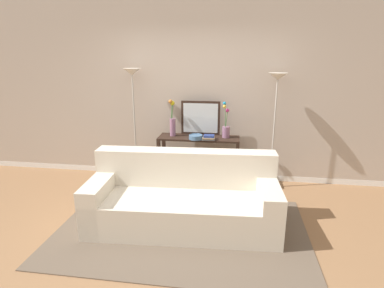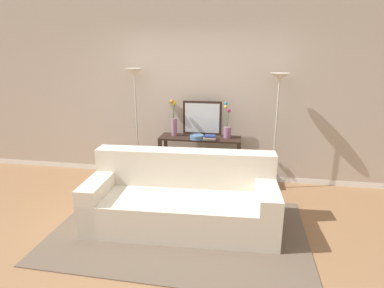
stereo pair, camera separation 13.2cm
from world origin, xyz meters
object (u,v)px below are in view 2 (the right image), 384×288
(book_stack, at_px, (210,138))
(book_row_under_console, at_px, (178,179))
(couch, at_px, (182,201))
(floor_lamp_left, at_px, (135,94))
(floor_lamp_right, at_px, (278,100))
(wall_mirror, at_px, (202,118))
(console_table, at_px, (200,152))
(vase_tall_flowers, at_px, (174,120))
(fruit_bowl, at_px, (197,137))
(vase_short_flowers, at_px, (227,128))

(book_stack, distance_m, book_row_under_console, 0.94)
(couch, xyz_separation_m, book_row_under_console, (-0.33, 1.25, -0.26))
(couch, xyz_separation_m, floor_lamp_left, (-1.01, 1.30, 1.12))
(floor_lamp_right, height_order, wall_mirror, floor_lamp_right)
(console_table, height_order, floor_lamp_left, floor_lamp_left)
(wall_mirror, relative_size, book_row_under_console, 1.98)
(console_table, distance_m, floor_lamp_left, 1.37)
(floor_lamp_right, relative_size, book_row_under_console, 5.70)
(couch, height_order, console_table, couch)
(vase_tall_flowers, bearing_deg, wall_mirror, 17.70)
(floor_lamp_left, height_order, book_row_under_console, floor_lamp_left)
(floor_lamp_left, relative_size, fruit_bowl, 8.71)
(vase_short_flowers, height_order, book_stack, vase_short_flowers)
(vase_short_flowers, relative_size, book_row_under_console, 1.79)
(floor_lamp_left, distance_m, floor_lamp_right, 2.18)
(wall_mirror, relative_size, fruit_bowl, 2.94)
(floor_lamp_left, bearing_deg, book_row_under_console, -4.18)
(wall_mirror, bearing_deg, floor_lamp_left, -173.77)
(couch, relative_size, vase_tall_flowers, 4.03)
(fruit_bowl, bearing_deg, vase_short_flowers, 20.62)
(vase_short_flowers, xyz_separation_m, book_stack, (-0.25, -0.17, -0.12))
(vase_tall_flowers, xyz_separation_m, vase_short_flowers, (0.83, 0.01, -0.09))
(vase_tall_flowers, bearing_deg, book_stack, -15.13)
(vase_tall_flowers, relative_size, fruit_bowl, 2.72)
(fruit_bowl, bearing_deg, console_table, 77.02)
(fruit_bowl, bearing_deg, couch, -90.07)
(couch, bearing_deg, fruit_bowl, 89.93)
(wall_mirror, height_order, book_stack, wall_mirror)
(wall_mirror, height_order, vase_short_flowers, vase_short_flowers)
(book_stack, height_order, book_row_under_console, book_stack)
(floor_lamp_right, height_order, book_stack, floor_lamp_right)
(couch, xyz_separation_m, vase_short_flowers, (0.44, 1.29, 0.63))
(floor_lamp_left, xyz_separation_m, wall_mirror, (1.05, 0.11, -0.37))
(console_table, relative_size, book_stack, 6.02)
(wall_mirror, distance_m, book_stack, 0.41)
(fruit_bowl, xyz_separation_m, book_row_under_console, (-0.33, 0.13, -0.77))
(floor_lamp_right, xyz_separation_m, vase_tall_flowers, (-1.56, -0.02, -0.36))
(floor_lamp_right, bearing_deg, fruit_bowl, -171.36)
(book_row_under_console, bearing_deg, console_table, -0.00)
(couch, bearing_deg, book_row_under_console, 104.76)
(floor_lamp_left, height_order, book_stack, floor_lamp_left)
(vase_tall_flowers, bearing_deg, vase_short_flowers, 0.75)
(book_row_under_console, bearing_deg, book_stack, -13.85)
(vase_short_flowers, bearing_deg, book_stack, -145.86)
(floor_lamp_left, bearing_deg, console_table, -2.75)
(wall_mirror, relative_size, vase_short_flowers, 1.11)
(couch, distance_m, console_table, 1.27)
(floor_lamp_right, xyz_separation_m, book_row_under_console, (-1.49, -0.05, -1.34))
(couch, relative_size, fruit_bowl, 10.95)
(floor_lamp_left, bearing_deg, couch, -51.95)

